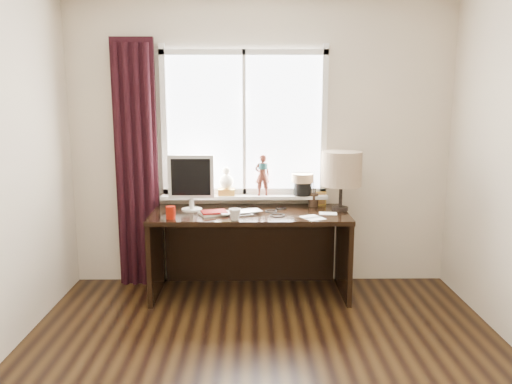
{
  "coord_description": "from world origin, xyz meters",
  "views": [
    {
      "loc": [
        -0.09,
        -2.59,
        1.72
      ],
      "look_at": [
        -0.05,
        1.25,
        1.0
      ],
      "focal_mm": 35.0,
      "sensor_mm": 36.0,
      "label": 1
    }
  ],
  "objects_px": {
    "laptop": "(241,212)",
    "table_lamp": "(341,169)",
    "desk": "(250,236)",
    "monitor": "(191,179)",
    "red_cup": "(171,213)",
    "mug": "(235,214)"
  },
  "relations": [
    {
      "from": "laptop",
      "to": "table_lamp",
      "type": "xyz_separation_m",
      "value": [
        0.88,
        0.14,
        0.35
      ]
    },
    {
      "from": "laptop",
      "to": "table_lamp",
      "type": "relative_size",
      "value": 0.7
    },
    {
      "from": "desk",
      "to": "monitor",
      "type": "distance_m",
      "value": 0.73
    },
    {
      "from": "red_cup",
      "to": "monitor",
      "type": "bearing_deg",
      "value": 66.29
    },
    {
      "from": "laptop",
      "to": "table_lamp",
      "type": "bearing_deg",
      "value": -11.05
    },
    {
      "from": "mug",
      "to": "desk",
      "type": "bearing_deg",
      "value": 72.28
    },
    {
      "from": "table_lamp",
      "to": "mug",
      "type": "bearing_deg",
      "value": -158.96
    },
    {
      "from": "red_cup",
      "to": "laptop",
      "type": "bearing_deg",
      "value": 15.88
    },
    {
      "from": "red_cup",
      "to": "desk",
      "type": "relative_size",
      "value": 0.06
    },
    {
      "from": "monitor",
      "to": "desk",
      "type": "bearing_deg",
      "value": 2.2
    },
    {
      "from": "desk",
      "to": "mug",
      "type": "bearing_deg",
      "value": -107.72
    },
    {
      "from": "laptop",
      "to": "mug",
      "type": "relative_size",
      "value": 3.67
    },
    {
      "from": "mug",
      "to": "desk",
      "type": "distance_m",
      "value": 0.49
    },
    {
      "from": "mug",
      "to": "table_lamp",
      "type": "relative_size",
      "value": 0.19
    },
    {
      "from": "laptop",
      "to": "desk",
      "type": "height_order",
      "value": "laptop"
    },
    {
      "from": "mug",
      "to": "desk",
      "type": "xyz_separation_m",
      "value": [
        0.12,
        0.38,
        -0.29
      ]
    },
    {
      "from": "table_lamp",
      "to": "laptop",
      "type": "bearing_deg",
      "value": -170.72
    },
    {
      "from": "laptop",
      "to": "red_cup",
      "type": "height_order",
      "value": "red_cup"
    },
    {
      "from": "laptop",
      "to": "monitor",
      "type": "distance_m",
      "value": 0.53
    },
    {
      "from": "red_cup",
      "to": "desk",
      "type": "height_order",
      "value": "red_cup"
    },
    {
      "from": "laptop",
      "to": "desk",
      "type": "xyz_separation_m",
      "value": [
        0.08,
        0.17,
        -0.26
      ]
    },
    {
      "from": "desk",
      "to": "monitor",
      "type": "relative_size",
      "value": 3.47
    }
  ]
}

